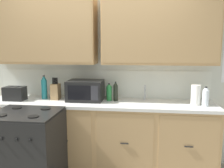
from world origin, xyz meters
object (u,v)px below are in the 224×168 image
at_px(bottle_green, 109,92).
at_px(bottle_dark, 116,91).
at_px(stove_range, 27,152).
at_px(bottle_teal, 44,87).
at_px(knife_block, 56,91).
at_px(microwave, 85,90).
at_px(toaster, 15,93).
at_px(paper_towel_roll, 196,95).
at_px(bottle_clear, 206,97).

relative_size(bottle_green, bottle_dark, 0.90).
relative_size(stove_range, bottle_teal, 2.82).
height_order(stove_range, knife_block, knife_block).
bearing_deg(bottle_dark, stove_range, -142.93).
bearing_deg(bottle_dark, bottle_green, 176.44).
bearing_deg(bottle_dark, microwave, -175.51).
relative_size(toaster, bottle_green, 1.17).
relative_size(toaster, knife_block, 0.90).
distance_m(microwave, paper_towel_roll, 1.46).
relative_size(microwave, bottle_teal, 1.43).
bearing_deg(bottle_clear, bottle_green, 172.21).
relative_size(bottle_green, bottle_teal, 0.71).
distance_m(microwave, bottle_clear, 1.57).
relative_size(stove_range, bottle_green, 3.97).
height_order(microwave, toaster, microwave).
relative_size(stove_range, paper_towel_roll, 3.65).
distance_m(knife_block, bottle_teal, 0.18).
height_order(toaster, bottle_dark, bottle_dark).
bearing_deg(bottle_dark, paper_towel_roll, -6.60).
height_order(stove_range, bottle_teal, bottle_teal).
bearing_deg(paper_towel_roll, bottle_dark, 173.40).
bearing_deg(toaster, bottle_dark, 5.97).
height_order(stove_range, paper_towel_roll, paper_towel_roll).
height_order(paper_towel_roll, bottle_teal, bottle_teal).
bearing_deg(microwave, bottle_clear, -4.79).
xyz_separation_m(toaster, bottle_teal, (0.37, 0.14, 0.07)).
distance_m(knife_block, bottle_dark, 0.85).
height_order(bottle_clear, bottle_dark, bottle_dark).
xyz_separation_m(microwave, bottle_clear, (1.56, -0.13, -0.02)).
relative_size(microwave, paper_towel_roll, 1.85).
xyz_separation_m(toaster, knife_block, (0.54, 0.12, 0.02)).
bearing_deg(knife_block, toaster, -167.46).
height_order(toaster, knife_block, knife_block).
relative_size(microwave, bottle_clear, 1.94).
height_order(stove_range, toaster, toaster).
bearing_deg(toaster, bottle_teal, 21.47).
bearing_deg(stove_range, microwave, 51.94).
distance_m(stove_range, microwave, 1.07).
distance_m(microwave, bottle_dark, 0.42).
relative_size(toaster, bottle_teal, 0.83).
xyz_separation_m(microwave, bottle_dark, (0.42, 0.03, -0.01)).
xyz_separation_m(stove_range, microwave, (0.54, 0.69, 0.61)).
xyz_separation_m(bottle_green, bottle_dark, (0.09, -0.01, 0.01)).
relative_size(stove_range, bottle_clear, 3.85).
relative_size(stove_range, bottle_dark, 3.59).
height_order(bottle_clear, bottle_teal, bottle_teal).
bearing_deg(bottle_green, bottle_dark, -3.56).
height_order(microwave, bottle_teal, bottle_teal).
height_order(toaster, bottle_green, bottle_green).
bearing_deg(microwave, bottle_green, 6.74).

